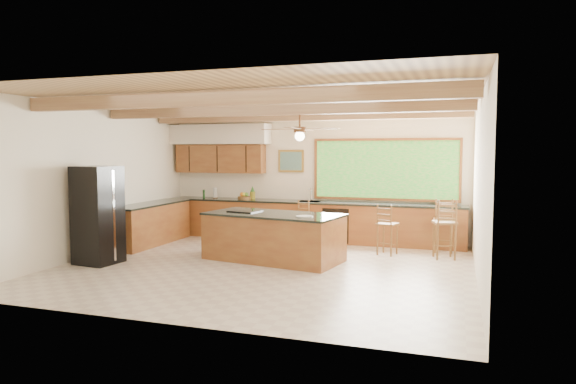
% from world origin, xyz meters
% --- Properties ---
extents(ground, '(7.20, 7.20, 0.00)m').
position_xyz_m(ground, '(0.00, 0.00, 0.00)').
color(ground, beige).
rests_on(ground, ground).
extents(room_shell, '(7.27, 6.54, 3.02)m').
position_xyz_m(room_shell, '(-0.17, 0.65, 2.21)').
color(room_shell, white).
rests_on(room_shell, ground).
extents(counter_run, '(7.12, 3.10, 1.24)m').
position_xyz_m(counter_run, '(-0.82, 2.52, 0.46)').
color(counter_run, brown).
rests_on(counter_run, ground).
extents(island, '(2.76, 1.65, 0.92)m').
position_xyz_m(island, '(-0.05, 0.60, 0.45)').
color(island, brown).
rests_on(island, ground).
extents(refrigerator, '(0.77, 0.75, 1.81)m').
position_xyz_m(refrigerator, '(-3.05, -0.69, 0.91)').
color(refrigerator, black).
rests_on(refrigerator, ground).
extents(bar_stool_a, '(0.47, 0.47, 1.01)m').
position_xyz_m(bar_stool_a, '(0.10, 2.40, 0.60)').
color(bar_stool_a, brown).
rests_on(bar_stool_a, ground).
extents(bar_stool_b, '(0.46, 0.46, 1.03)m').
position_xyz_m(bar_stool_b, '(1.95, 1.75, 0.61)').
color(bar_stool_b, brown).
rests_on(bar_stool_b, ground).
extents(bar_stool_c, '(0.44, 0.44, 1.13)m').
position_xyz_m(bar_stool_c, '(3.01, 2.39, 0.67)').
color(bar_stool_c, brown).
rests_on(bar_stool_c, ground).
extents(bar_stool_d, '(0.51, 0.51, 1.17)m').
position_xyz_m(bar_stool_d, '(3.05, 1.70, 0.69)').
color(bar_stool_d, brown).
rests_on(bar_stool_d, ground).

